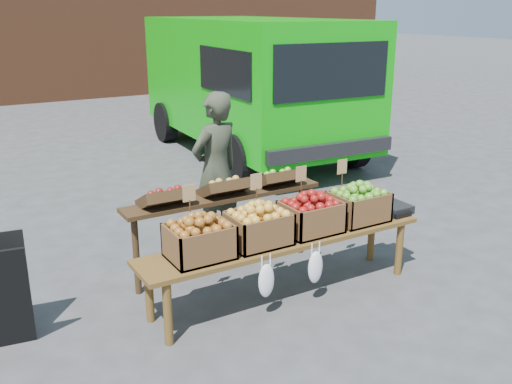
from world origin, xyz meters
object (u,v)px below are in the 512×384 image
vendor (216,170)px  back_table (225,222)px  delivery_van (250,88)px  crate_golden_apples (199,241)px  display_bench (285,267)px  crate_green_apples (358,206)px  crate_russet_pears (258,228)px  crate_red_apples (311,217)px  weighing_scale (391,209)px

vendor → back_table: vendor is taller
delivery_van → crate_golden_apples: delivery_van is taller
back_table → display_bench: size_ratio=0.78×
display_bench → delivery_van: bearing=63.1°
delivery_van → crate_golden_apples: bearing=-121.2°
display_bench → crate_green_apples: (0.83, 0.00, 0.42)m
crate_russet_pears → crate_green_apples: (1.10, 0.00, 0.00)m
crate_green_apples → vendor: bearing=119.7°
display_bench → crate_red_apples: 0.51m
back_table → display_bench: 0.79m
back_table → vendor: bearing=69.5°
crate_russet_pears → crate_red_apples: bearing=0.0°
back_table → crate_russet_pears: bearing=-94.4°
crate_russet_pears → crate_red_apples: 0.55m
back_table → crate_golden_apples: back_table is taller
weighing_scale → crate_green_apples: bearing=180.0°
crate_green_apples → crate_golden_apples: bearing=180.0°
vendor → crate_red_apples: vendor is taller
display_bench → crate_golden_apples: 0.93m
crate_golden_apples → crate_red_apples: 1.10m
back_table → crate_green_apples: back_table is taller
vendor → back_table: bearing=54.7°
display_bench → weighing_scale: 1.29m
vendor → crate_golden_apples: (-0.86, -1.39, -0.13)m
delivery_van → crate_green_apples: size_ratio=10.36×
crate_russet_pears → crate_red_apples: (0.55, 0.00, 0.00)m
back_table → delivery_van: bearing=56.9°
display_bench → weighing_scale: (1.25, 0.00, 0.33)m
crate_russet_pears → crate_green_apples: same height
crate_russet_pears → vendor: bearing=77.6°
display_bench → crate_green_apples: bearing=0.0°
display_bench → weighing_scale: size_ratio=7.94×
crate_red_apples → crate_green_apples: bearing=0.0°
crate_russet_pears → crate_green_apples: size_ratio=1.00×
delivery_van → weighing_scale: delivery_van is taller
crate_russet_pears → weighing_scale: size_ratio=1.47×
delivery_van → display_bench: size_ratio=1.92×
vendor → crate_golden_apples: bearing=43.5°
back_table → crate_golden_apples: (-0.61, -0.72, 0.19)m
crate_golden_apples → delivery_van: bearing=55.7°
back_table → crate_russet_pears: 0.75m
back_table → display_bench: back_table is taller
delivery_van → back_table: 4.87m
crate_golden_apples → crate_green_apples: same height
vendor → crate_red_apples: size_ratio=3.36×
crate_russet_pears → crate_red_apples: same height
back_table → crate_golden_apples: size_ratio=4.20×
crate_golden_apples → vendor: bearing=58.4°
crate_russet_pears → weighing_scale: bearing=0.0°
weighing_scale → delivery_van: bearing=76.2°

